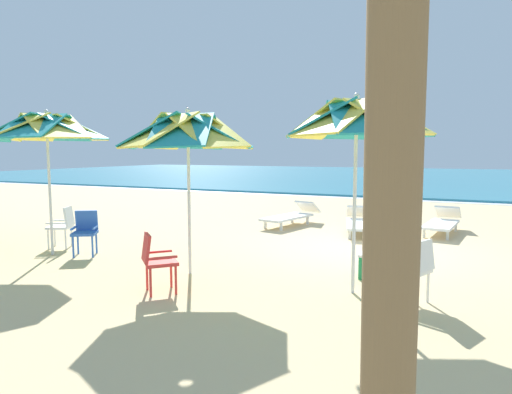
{
  "coord_description": "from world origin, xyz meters",
  "views": [
    {
      "loc": [
        1.73,
        -9.11,
        2.01
      ],
      "look_at": [
        -2.42,
        -0.06,
        1.0
      ],
      "focal_mm": 31.18,
      "sensor_mm": 36.0,
      "label": 1
    }
  ],
  "objects": [
    {
      "name": "sun_lounger_0",
      "position": [
        1.39,
        2.71,
        0.28
      ],
      "size": [
        0.88,
        2.21,
        0.62
      ],
      "color": "white",
      "rests_on": "ground"
    },
    {
      "name": "beach_umbrella_0",
      "position": [
        0.4,
        -2.9,
        2.43
      ],
      "size": [
        2.08,
        2.08,
        2.83
      ],
      "color": "silver",
      "rests_on": "ground"
    },
    {
      "name": "surf_foam",
      "position": [
        0.0,
        10.28,
        0.01
      ],
      "size": [
        80.0,
        0.7,
        0.01
      ],
      "primitive_type": "cube",
      "color": "white",
      "rests_on": "ground"
    },
    {
      "name": "sea",
      "position": [
        0.0,
        28.58,
        0.05
      ],
      "size": [
        80.0,
        36.0,
        0.1
      ],
      "primitive_type": "cube",
      "color": "teal",
      "rests_on": "ground"
    },
    {
      "name": "cooler_box",
      "position": [
        0.58,
        -2.05,
        0.2
      ],
      "size": [
        0.5,
        0.34,
        0.4
      ],
      "color": "#238C4C",
      "rests_on": "ground"
    },
    {
      "name": "plastic_chair_3",
      "position": [
        -4.87,
        -2.72,
        0.5
      ],
      "size": [
        0.61,
        0.63,
        0.87
      ],
      "color": "blue",
      "rests_on": "ground"
    },
    {
      "name": "beachgoer_seated",
      "position": [
        -0.51,
        9.62,
        0.29
      ],
      "size": [
        0.3,
        0.93,
        0.92
      ],
      "color": "red",
      "rests_on": "ground"
    },
    {
      "name": "sun_lounger_1",
      "position": [
        -0.48,
        1.89,
        0.28
      ],
      "size": [
        1.12,
        2.23,
        0.62
      ],
      "color": "white",
      "rests_on": "ground"
    },
    {
      "name": "beach_umbrella_2",
      "position": [
        -5.5,
        -2.98,
        2.46
      ],
      "size": [
        2.28,
        2.28,
        2.82
      ],
      "color": "silver",
      "rests_on": "ground"
    },
    {
      "name": "plastic_chair_0",
      "position": [
        1.24,
        -3.01,
        0.5
      ],
      "size": [
        0.6,
        0.58,
        0.87
      ],
      "color": "white",
      "rests_on": "ground"
    },
    {
      "name": "ground_plane",
      "position": [
        0.0,
        0.0,
        0.0
      ],
      "size": [
        80.0,
        80.0,
        0.0
      ],
      "primitive_type": "plane",
      "color": "#D3B784"
    },
    {
      "name": "plastic_chair_2",
      "position": [
        -5.82,
        -2.41,
        0.5
      ],
      "size": [
        0.61,
        0.6,
        0.87
      ],
      "color": "white",
      "rests_on": "ground"
    },
    {
      "name": "sun_lounger_2",
      "position": [
        -2.43,
        2.26,
        0.28
      ],
      "size": [
        1.12,
        2.23,
        0.62
      ],
      "color": "white",
      "rests_on": "ground"
    },
    {
      "name": "beach_umbrella_1",
      "position": [
        -2.27,
        -3.02,
        2.32
      ],
      "size": [
        2.25,
        2.25,
        2.72
      ],
      "color": "silver",
      "rests_on": "ground"
    },
    {
      "name": "beach_ball",
      "position": [
        -0.25,
        4.31,
        0.17
      ],
      "size": [
        0.35,
        0.35,
        0.35
      ],
      "primitive_type": "sphere",
      "color": "red",
      "rests_on": "ground"
    },
    {
      "name": "plastic_chair_1",
      "position": [
        -2.15,
        -4.07,
        0.5
      ],
      "size": [
        0.63,
        0.63,
        0.87
      ],
      "color": "red",
      "rests_on": "ground"
    }
  ]
}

